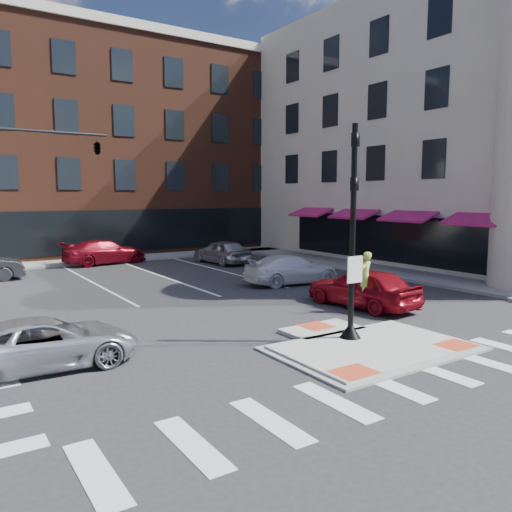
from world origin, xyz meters
TOP-DOWN VIEW (x-y plane):
  - ground at (0.00, 0.00)m, footprint 120.00×120.00m
  - refuge_island at (0.00, -0.26)m, footprint 5.40×4.65m
  - sidewalk_e at (10.80, 10.00)m, footprint 3.00×24.00m
  - sidewalk_n at (3.00, 22.00)m, footprint 26.00×3.00m
  - building_n at (3.00, 31.99)m, footprint 24.40×18.40m
  - building_e at (21.54, 11.50)m, footprint 21.90×23.90m
  - building_far_right at (9.00, 54.00)m, footprint 12.00×12.00m
  - signal_pole at (0.00, 0.40)m, footprint 0.60×0.60m
  - mast_arm_signal at (-3.47, 18.00)m, footprint 6.10×2.24m
  - silver_suv at (-7.68, 2.86)m, footprint 4.46×2.20m
  - red_sedan at (3.50, 3.41)m, footprint 2.25×4.57m
  - white_pickup at (4.32, 8.84)m, footprint 4.84×2.38m
  - bg_car_silver at (5.00, 16.82)m, footprint 2.18×4.49m
  - bg_car_red at (-1.05, 20.56)m, footprint 5.25×2.67m
  - cyclist at (3.00, 2.80)m, footprint 1.08×1.82m

SIDE VIEW (x-z plane):
  - ground at x=0.00m, z-range 0.00..0.00m
  - refuge_island at x=0.00m, z-range -0.01..0.11m
  - sidewalk_e at x=10.80m, z-range 0.00..0.15m
  - sidewalk_n at x=3.00m, z-range 0.00..0.15m
  - silver_suv at x=-7.68m, z-range 0.00..1.22m
  - white_pickup at x=4.32m, z-range 0.00..1.35m
  - bg_car_red at x=-1.05m, z-range 0.00..1.46m
  - cyclist at x=3.00m, z-range -0.36..1.82m
  - bg_car_silver at x=5.00m, z-range 0.00..1.48m
  - red_sedan at x=3.50m, z-range 0.00..1.50m
  - signal_pole at x=0.00m, z-range -0.63..5.35m
  - building_far_right at x=9.00m, z-range 0.00..12.00m
  - mast_arm_signal at x=-3.47m, z-range 2.21..10.21m
  - building_n at x=3.00m, z-range 0.05..15.55m
  - building_e at x=21.54m, z-range -0.81..16.89m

